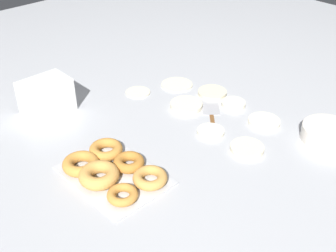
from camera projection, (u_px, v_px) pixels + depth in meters
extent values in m
plane|color=#B2B5BA|center=(185.00, 119.00, 1.41)|extent=(3.00, 3.00, 0.00)
cylinder|color=silver|center=(210.00, 132.00, 1.34)|extent=(0.09, 0.09, 0.01)
cylinder|color=silver|center=(264.00, 121.00, 1.39)|extent=(0.11, 0.11, 0.01)
cylinder|color=beige|center=(137.00, 92.00, 1.56)|extent=(0.09, 0.09, 0.01)
cylinder|color=silver|center=(233.00, 104.00, 1.48)|extent=(0.08, 0.08, 0.02)
cylinder|color=beige|center=(186.00, 105.00, 1.47)|extent=(0.11, 0.11, 0.02)
cylinder|color=beige|center=(177.00, 84.00, 1.61)|extent=(0.12, 0.12, 0.01)
cylinder|color=beige|center=(212.00, 93.00, 1.55)|extent=(0.11, 0.11, 0.01)
cylinder|color=beige|center=(247.00, 148.00, 1.26)|extent=(0.10, 0.10, 0.01)
cube|color=silver|center=(114.00, 175.00, 1.17)|extent=(0.29, 0.21, 0.01)
torus|color=#C68438|center=(81.00, 164.00, 1.18)|extent=(0.10, 0.10, 0.03)
torus|color=#D19347|center=(99.00, 175.00, 1.13)|extent=(0.11, 0.11, 0.04)
torus|color=#C68438|center=(122.00, 195.00, 1.08)|extent=(0.08, 0.08, 0.02)
torus|color=#C68438|center=(106.00, 149.00, 1.23)|extent=(0.10, 0.10, 0.03)
torus|color=#B7752D|center=(129.00, 162.00, 1.18)|extent=(0.09, 0.09, 0.03)
torus|color=#D19347|center=(150.00, 178.00, 1.13)|extent=(0.09, 0.09, 0.03)
cylinder|color=silver|center=(328.00, 133.00, 1.30)|extent=(0.16, 0.16, 0.05)
cube|color=white|center=(48.00, 107.00, 1.45)|extent=(0.11, 0.16, 0.03)
cube|color=white|center=(47.00, 100.00, 1.43)|extent=(0.11, 0.16, 0.03)
cube|color=white|center=(45.00, 92.00, 1.41)|extent=(0.11, 0.16, 0.03)
cube|color=white|center=(44.00, 85.00, 1.40)|extent=(0.11, 0.16, 0.03)
cube|color=brown|center=(213.00, 125.00, 1.38)|extent=(0.10, 0.10, 0.01)
cube|color=#A8A8AD|center=(210.00, 107.00, 1.47)|extent=(0.11, 0.11, 0.01)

